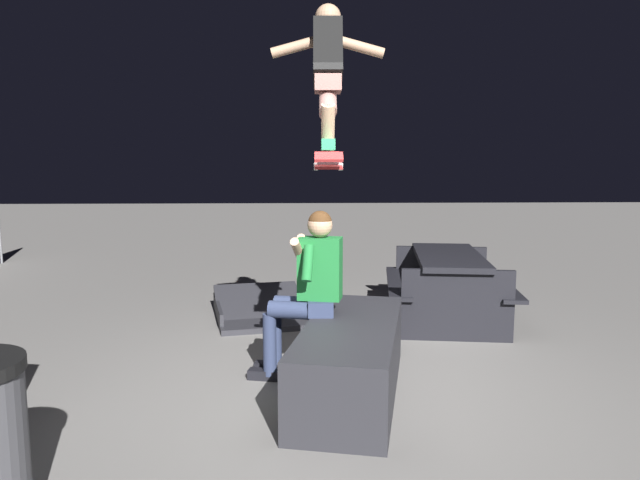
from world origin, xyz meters
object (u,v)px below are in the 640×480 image
Objects in this scene: skater_airborne at (328,70)px; kicker_ramp at (262,313)px; ledge_box_main at (351,359)px; person_sitting_on_ledge at (306,285)px; skateboard at (328,160)px; picnic_table_back at (448,276)px.

kicker_ramp is at bearing 19.19° from skater_airborne.
ledge_box_main is 1.68× the size of skater_airborne.
ledge_box_main is 0.70m from person_sitting_on_ledge.
skater_airborne is 0.82× the size of kicker_ramp.
ledge_box_main is 1.36× the size of person_sitting_on_ledge.
person_sitting_on_ledge is at bearing 44.79° from ledge_box_main.
skater_airborne is at bearing -160.81° from kicker_ramp.
skateboard is at bearing 32.69° from ledge_box_main.
kicker_ramp is 2.14m from picnic_table_back.
ledge_box_main is 1.01× the size of picnic_table_back.
skater_airborne is (0.06, -0.00, 0.69)m from skateboard.
person_sitting_on_ledge is at bearing 84.00° from skater_airborne.
skater_airborne reaches higher than picnic_table_back.
ledge_box_main is 1.54m from skateboard.
picnic_table_back is at bearing -31.67° from ledge_box_main.
person_sitting_on_ledge is 2.05m from kicker_ramp.
skateboard is at bearing 178.12° from skater_airborne.
skateboard is 2.67m from kicker_ramp.
person_sitting_on_ledge is (0.34, 0.34, 0.51)m from ledge_box_main.
skater_airborne is at bearing -1.88° from skateboard.
person_sitting_on_ledge is 0.75× the size of picnic_table_back.
skateboard reaches higher than person_sitting_on_ledge.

